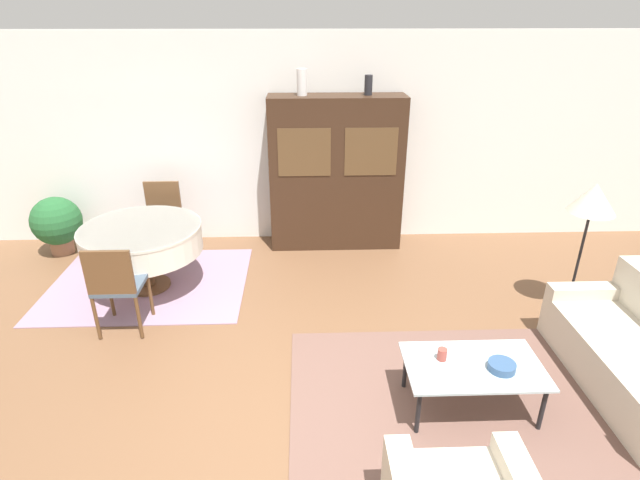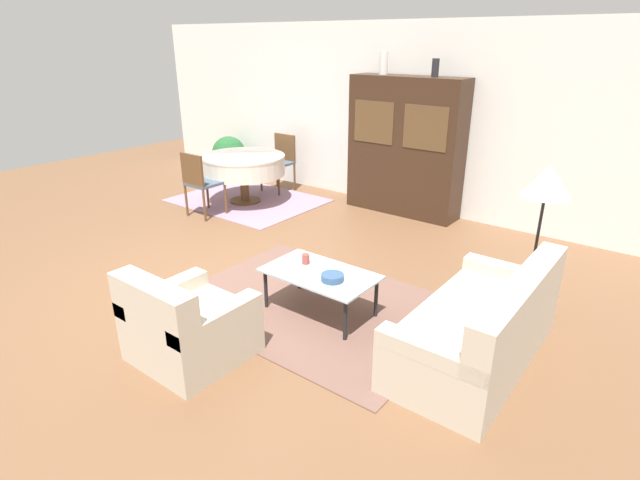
% 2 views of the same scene
% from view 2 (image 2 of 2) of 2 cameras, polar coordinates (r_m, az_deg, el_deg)
% --- Properties ---
extents(ground_plane, '(14.00, 14.00, 0.00)m').
position_cam_2_polar(ground_plane, '(5.57, -12.39, -4.61)').
color(ground_plane, brown).
extents(wall_back, '(10.00, 0.06, 2.70)m').
position_cam_2_polar(wall_back, '(7.87, 7.75, 13.84)').
color(wall_back, white).
rests_on(wall_back, ground_plane).
extents(area_rug, '(2.59, 1.91, 0.01)m').
position_cam_2_polar(area_rug, '(4.98, -0.59, -7.36)').
color(area_rug, brown).
rests_on(area_rug, ground_plane).
extents(dining_rug, '(2.24, 1.73, 0.01)m').
position_cam_2_polar(dining_rug, '(8.22, -8.26, 4.52)').
color(dining_rug, gray).
rests_on(dining_rug, ground_plane).
extents(couch, '(0.83, 1.73, 0.81)m').
position_cam_2_polar(couch, '(4.24, 17.92, -9.71)').
color(couch, beige).
rests_on(couch, ground_plane).
extents(armchair, '(0.83, 0.83, 0.79)m').
position_cam_2_polar(armchair, '(4.22, -15.03, -9.53)').
color(armchair, beige).
rests_on(armchair, ground_plane).
extents(coffee_table, '(1.06, 0.62, 0.41)m').
position_cam_2_polar(coffee_table, '(4.68, 0.00, -4.15)').
color(coffee_table, black).
rests_on(coffee_table, area_rug).
extents(display_cabinet, '(1.70, 0.47, 1.97)m').
position_cam_2_polar(display_cabinet, '(7.46, 9.70, 10.45)').
color(display_cabinet, '#382316').
rests_on(display_cabinet, ground_plane).
extents(dining_table, '(1.31, 1.31, 0.75)m').
position_cam_2_polar(dining_table, '(7.99, -8.76, 8.48)').
color(dining_table, brown).
rests_on(dining_table, dining_rug).
extents(dining_chair_near, '(0.44, 0.44, 0.94)m').
position_cam_2_polar(dining_chair_near, '(7.45, -13.58, 6.68)').
color(dining_chair_near, brown).
rests_on(dining_chair_near, dining_rug).
extents(dining_chair_far, '(0.44, 0.44, 0.94)m').
position_cam_2_polar(dining_chair_far, '(8.61, -4.52, 9.26)').
color(dining_chair_far, brown).
rests_on(dining_chair_far, dining_rug).
extents(floor_lamp, '(0.45, 0.45, 1.40)m').
position_cam_2_polar(floor_lamp, '(5.00, 24.47, 5.67)').
color(floor_lamp, black).
rests_on(floor_lamp, ground_plane).
extents(cup, '(0.07, 0.07, 0.10)m').
position_cam_2_polar(cup, '(4.82, -1.64, -2.17)').
color(cup, '#9E4238').
rests_on(cup, coffee_table).
extents(bowl, '(0.21, 0.21, 0.06)m').
position_cam_2_polar(bowl, '(4.50, 1.43, -4.29)').
color(bowl, '#33517A').
rests_on(bowl, coffee_table).
extents(vase_tall, '(0.12, 0.12, 0.31)m').
position_cam_2_polar(vase_tall, '(7.53, 7.28, 19.43)').
color(vase_tall, white).
rests_on(vase_tall, display_cabinet).
extents(vase_short, '(0.10, 0.10, 0.23)m').
position_cam_2_polar(vase_short, '(7.16, 13.05, 18.63)').
color(vase_short, '#232328').
rests_on(vase_short, display_cabinet).
extents(potted_plant, '(0.62, 0.62, 0.76)m').
position_cam_2_polar(potted_plant, '(9.65, -10.36, 9.62)').
color(potted_plant, '#93664C').
rests_on(potted_plant, ground_plane).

